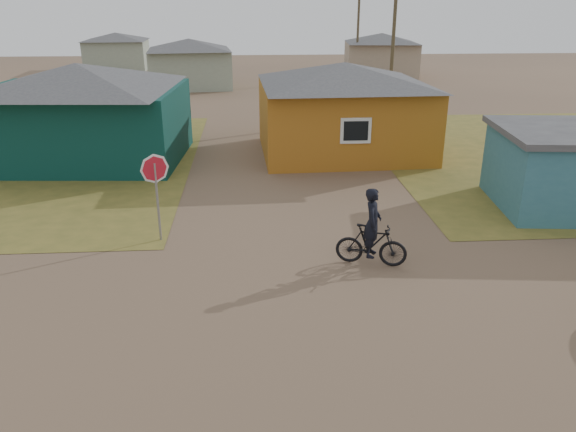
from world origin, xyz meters
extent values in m
plane|color=brown|center=(0.00, 0.00, 0.00)|extent=(120.00, 120.00, 0.00)
cube|color=#08302B|center=(-8.50, 13.50, 1.50)|extent=(8.40, 6.54, 3.00)
pyramid|color=#3E3E41|center=(-8.50, 13.50, 3.50)|extent=(8.93, 7.08, 1.00)
cube|color=#AB661A|center=(2.50, 14.00, 1.50)|extent=(7.21, 6.24, 3.00)
pyramid|color=#3E3E41|center=(2.50, 14.00, 3.45)|extent=(7.72, 6.76, 0.90)
cube|color=silver|center=(2.50, 10.97, 1.65)|extent=(1.20, 0.06, 1.00)
cube|color=black|center=(2.50, 10.94, 1.65)|extent=(0.95, 0.04, 0.75)
cube|color=#929D87|center=(-6.00, 34.00, 1.40)|extent=(6.49, 5.60, 2.80)
pyramid|color=#3E3E41|center=(-6.00, 34.00, 3.20)|extent=(7.04, 6.15, 0.80)
cube|color=gray|center=(10.00, 40.00, 1.40)|extent=(6.41, 5.50, 2.80)
pyramid|color=#3E3E41|center=(10.00, 40.00, 3.20)|extent=(6.95, 6.05, 0.80)
cube|color=#929D87|center=(-14.00, 46.00, 1.35)|extent=(5.75, 5.28, 2.70)
pyramid|color=#3E3E41|center=(-14.00, 46.00, 3.05)|extent=(6.28, 5.81, 0.70)
cylinder|color=brown|center=(6.50, 22.00, 4.00)|extent=(0.20, 0.20, 8.00)
cylinder|color=brown|center=(7.50, 38.00, 4.00)|extent=(0.20, 0.20, 8.00)
cylinder|color=gray|center=(-4.17, 4.70, 1.13)|extent=(0.07, 0.07, 2.26)
imported|color=black|center=(1.45, 2.76, 0.55)|extent=(1.89, 1.02, 1.09)
imported|color=black|center=(1.45, 2.76, 1.16)|extent=(0.60, 0.75, 1.80)
camera|label=1|loc=(-1.55, -10.12, 6.43)|focal=35.00mm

